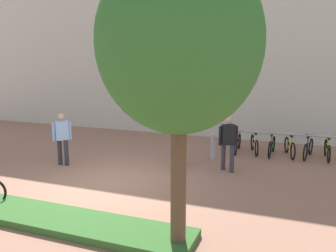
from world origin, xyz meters
name	(u,v)px	position (x,y,z in m)	size (l,w,h in m)	color
ground_plane	(108,183)	(0.00, 0.00, 0.00)	(60.00, 60.00, 0.00)	#936651
building_facade	(188,23)	(0.00, 7.40, 5.00)	(28.00, 1.20, 10.00)	beige
planter_strip	(38,216)	(-0.28, -2.47, 0.08)	(7.00, 1.10, 0.16)	#336028
tree_sidewalk	(179,44)	(2.94, -2.49, 3.67)	(2.77, 2.77, 5.22)	brown
bike_rack_cluster	(281,146)	(4.36, 4.73, 0.35)	(3.76, 1.67, 0.83)	#99999E
bollard_steel	(213,147)	(2.18, 3.37, 0.45)	(0.16, 0.16, 0.90)	#ADADB2
person_suited_dark	(228,140)	(2.91, 2.28, 0.98)	(0.54, 0.41, 1.72)	#383342
person_shirt_white	(180,136)	(1.36, 2.27, 0.98)	(0.40, 0.54, 1.72)	#383342
person_casual_tan	(62,136)	(-2.26, 1.02, 0.98)	(0.45, 0.47, 1.72)	#2D2D38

